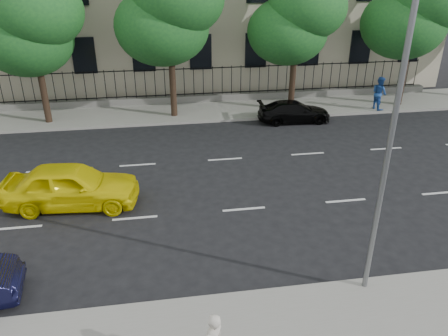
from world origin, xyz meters
name	(u,v)px	position (x,y,z in m)	size (l,w,h in m)	color
ground	(259,249)	(0.00, 0.00, 0.00)	(120.00, 120.00, 0.00)	black
far_sidewalk	(207,110)	(0.00, 14.00, 0.07)	(60.00, 4.00, 0.15)	gray
lane_markings	(233,181)	(0.00, 4.75, 0.01)	(49.60, 4.62, 0.01)	silver
iron_fence	(204,93)	(0.00, 15.70, 0.65)	(30.00, 0.50, 2.20)	slate
street_light	(384,110)	(2.50, -1.77, 5.15)	(0.25, 3.32, 8.05)	slate
tree_b	(31,14)	(-8.96, 13.36, 5.84)	(5.53, 5.12, 8.97)	#382619
tree_c	(169,0)	(-1.96, 13.36, 6.41)	(5.89, 5.50, 9.80)	#382619
tree_d	(297,10)	(5.04, 13.36, 5.84)	(5.34, 4.94, 8.84)	#382619
tree_e	(416,1)	(12.04, 13.36, 6.20)	(5.71, 5.31, 9.46)	#382619
yellow_taxi	(72,186)	(-6.27, 3.79, 0.83)	(1.97, 4.90, 1.67)	#FBE70A
black_sedan	(294,111)	(4.67, 11.50, 0.59)	(1.66, 4.08, 1.18)	black
pedestrian_far	(379,93)	(10.22, 12.49, 1.13)	(0.96, 0.74, 1.97)	#204A99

